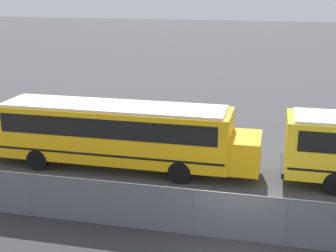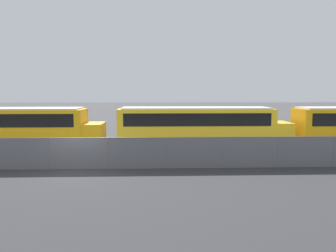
{
  "view_description": "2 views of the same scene",
  "coord_description": "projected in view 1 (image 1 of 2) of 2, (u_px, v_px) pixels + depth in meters",
  "views": [
    {
      "loc": [
        0.87,
        -14.11,
        8.26
      ],
      "look_at": [
        -3.75,
        5.76,
        2.06
      ],
      "focal_mm": 50.0,
      "sensor_mm": 36.0,
      "label": 1
    },
    {
      "loc": [
        4.11,
        -17.3,
        4.18
      ],
      "look_at": [
        4.95,
        5.86,
        1.67
      ],
      "focal_mm": 35.0,
      "sensor_mm": 36.0,
      "label": 2
    }
  ],
  "objects": [
    {
      "name": "school_bus_3",
      "position": [
        119.0,
        131.0,
        21.49
      ],
      "size": [
        12.2,
        2.6,
        3.02
      ],
      "color": "#EDA80F",
      "rests_on": "ground_plane"
    },
    {
      "name": "ground_plane",
      "position": [
        238.0,
        240.0,
        15.74
      ],
      "size": [
        200.0,
        200.0,
        0.0
      ],
      "primitive_type": "plane",
      "color": "#424244"
    },
    {
      "name": "fence",
      "position": [
        239.0,
        217.0,
        15.48
      ],
      "size": [
        113.52,
        0.07,
        1.71
      ],
      "color": "#9EA0A5",
      "rests_on": "ground_plane"
    }
  ]
}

